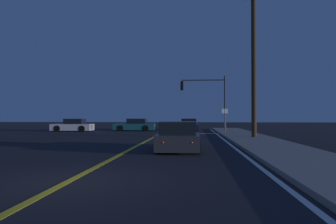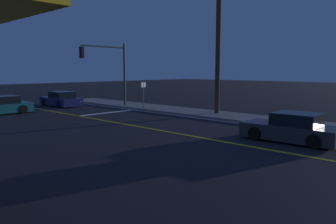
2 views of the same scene
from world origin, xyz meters
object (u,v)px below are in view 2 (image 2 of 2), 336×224
(car_side_waiting_navy, at_px, (61,100))
(car_lead_oncoming_charcoal, at_px, (292,129))
(utility_pole_right, at_px, (218,34))
(street_sign_corner, at_px, (143,91))
(traffic_signal_near_right, at_px, (109,64))
(car_parked_curb_teal, at_px, (0,106))

(car_side_waiting_navy, xyz_separation_m, car_lead_oncoming_charcoal, (-0.23, -21.60, -0.00))
(car_side_waiting_navy, height_order, car_lead_oncoming_charcoal, same)
(utility_pole_right, bearing_deg, street_sign_corner, 102.37)
(traffic_signal_near_right, bearing_deg, car_lead_oncoming_charcoal, 82.55)
(car_lead_oncoming_charcoal, relative_size, traffic_signal_near_right, 0.78)
(car_parked_curb_teal, bearing_deg, utility_pole_right, -138.84)
(car_lead_oncoming_charcoal, bearing_deg, car_parked_curb_teal, 104.02)
(traffic_signal_near_right, height_order, street_sign_corner, traffic_signal_near_right)
(car_parked_curb_teal, relative_size, traffic_signal_near_right, 0.80)
(car_parked_curb_teal, xyz_separation_m, street_sign_corner, (9.24, -5.72, 0.98))
(car_side_waiting_navy, height_order, utility_pole_right, utility_pole_right)
(car_lead_oncoming_charcoal, bearing_deg, car_side_waiting_navy, 87.34)
(car_parked_curb_teal, distance_m, car_side_waiting_navy, 6.20)
(utility_pole_right, bearing_deg, car_parked_curb_teal, 131.32)
(car_side_waiting_navy, xyz_separation_m, utility_pole_right, (4.72, -13.94, 5.19))
(utility_pole_right, bearing_deg, traffic_signal_near_right, 106.65)
(traffic_signal_near_right, height_order, utility_pole_right, utility_pole_right)
(traffic_signal_near_right, xyz_separation_m, utility_pole_right, (2.75, -9.19, 2.00))
(traffic_signal_near_right, distance_m, utility_pole_right, 9.79)
(car_lead_oncoming_charcoal, relative_size, street_sign_corner, 1.89)
(street_sign_corner, bearing_deg, traffic_signal_near_right, 115.69)
(car_lead_oncoming_charcoal, relative_size, utility_pole_right, 0.39)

